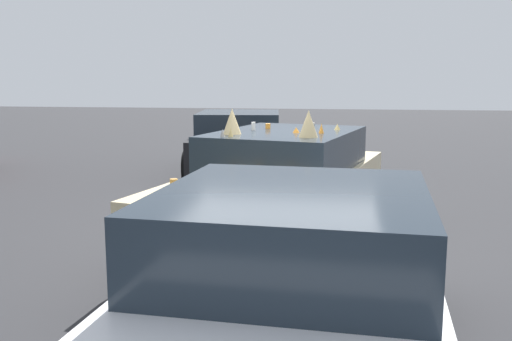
{
  "coord_description": "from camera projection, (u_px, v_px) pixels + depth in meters",
  "views": [
    {
      "loc": [
        -7.12,
        -0.75,
        2.08
      ],
      "look_at": [
        0.0,
        0.3,
        0.9
      ],
      "focal_mm": 40.34,
      "sensor_mm": 36.0,
      "label": 1
    }
  ],
  "objects": [
    {
      "name": "ground_plane",
      "position": [
        279.0,
        240.0,
        7.4
      ],
      "size": [
        60.0,
        60.0,
        0.0
      ],
      "primitive_type": "plane",
      "color": "#2D2D30"
    },
    {
      "name": "art_car_decorated",
      "position": [
        281.0,
        185.0,
        7.33
      ],
      "size": [
        4.92,
        2.8,
        1.7
      ],
      "rotation": [
        0.0,
        0.0,
        2.9
      ],
      "color": "beige",
      "rests_on": "ground"
    },
    {
      "name": "parked_sedan_far_left",
      "position": [
        240.0,
        142.0,
        12.37
      ],
      "size": [
        4.3,
        2.4,
        1.34
      ],
      "rotation": [
        0.0,
        0.0,
        0.11
      ],
      "color": "black",
      "rests_on": "ground"
    },
    {
      "name": "parked_sedan_behind_left",
      "position": [
        296.0,
        286.0,
        3.86
      ],
      "size": [
        4.43,
        2.28,
        1.38
      ],
      "rotation": [
        0.0,
        0.0,
        -0.07
      ],
      "color": "white",
      "rests_on": "ground"
    }
  ]
}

